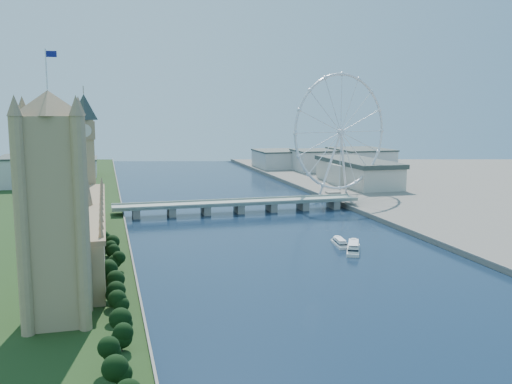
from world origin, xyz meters
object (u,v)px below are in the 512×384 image
object	(u,v)px
tour_boat_near	(340,246)
tour_boat_far	(353,252)
victoria_tower	(53,201)
london_eye	(341,132)

from	to	relation	value
tour_boat_near	tour_boat_far	bearing A→B (deg)	-76.12
victoria_tower	tour_boat_near	bearing A→B (deg)	31.53
tour_boat_near	tour_boat_far	xyz separation A→B (m)	(1.83, -17.74, 0.00)
victoria_tower	london_eye	size ratio (longest dim) A/B	0.90
victoria_tower	tour_boat_far	xyz separation A→B (m)	(173.76, 87.75, -54.49)
victoria_tower	tour_boat_near	xyz separation A→B (m)	(171.93, 105.49, -54.49)
tour_boat_far	tour_boat_near	bearing A→B (deg)	121.58
tour_boat_far	london_eye	bearing A→B (deg)	94.74
victoria_tower	tour_boat_far	bearing A→B (deg)	26.79
victoria_tower	tour_boat_far	world-z (taller)	victoria_tower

